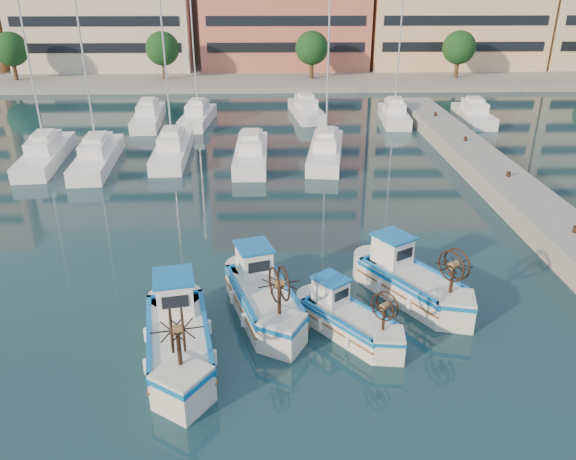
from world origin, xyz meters
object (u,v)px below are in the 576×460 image
object	(u,v)px
fishing_boat_d	(410,279)
fishing_boat_b	(263,294)
fishing_boat_a	(178,335)
fishing_boat_c	(347,317)

from	to	relation	value
fishing_boat_d	fishing_boat_b	bearing A→B (deg)	157.41
fishing_boat_a	fishing_boat_b	bearing A→B (deg)	32.00
fishing_boat_a	fishing_boat_d	distance (m)	9.57
fishing_boat_b	fishing_boat_c	bearing A→B (deg)	-41.96
fishing_boat_b	fishing_boat_d	xyz separation A→B (m)	(5.97, 1.02, -0.02)
fishing_boat_d	fishing_boat_c	bearing A→B (deg)	-171.62
fishing_boat_c	fishing_boat_a	bearing A→B (deg)	152.92
fishing_boat_a	fishing_boat_d	xyz separation A→B (m)	(8.83, 3.69, -0.06)
fishing_boat_b	fishing_boat_c	xyz separation A→B (m)	(3.11, -1.44, -0.17)
fishing_boat_a	fishing_boat_c	bearing A→B (deg)	0.58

